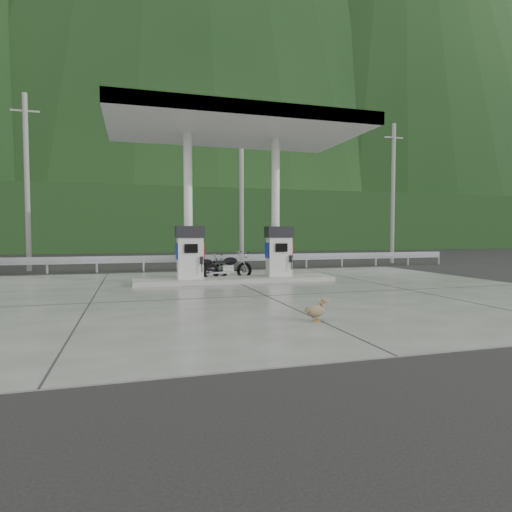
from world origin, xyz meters
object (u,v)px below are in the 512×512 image
object	(u,v)px
gas_pump_right	(279,251)
duck	(316,311)
motorcycle_left	(204,268)
motorcycle_right	(228,268)
gas_pump_left	(190,253)

from	to	relation	value
gas_pump_right	duck	world-z (taller)	gas_pump_right
duck	motorcycle_left	bearing A→B (deg)	77.13
motorcycle_left	motorcycle_right	world-z (taller)	motorcycle_right
gas_pump_left	motorcycle_right	bearing A→B (deg)	27.81
gas_pump_right	motorcycle_left	xyz separation A→B (m)	(-2.54, 1.18, -0.65)
motorcycle_right	duck	world-z (taller)	motorcycle_right
gas_pump_right	motorcycle_left	world-z (taller)	gas_pump_right
gas_pump_left	motorcycle_right	xyz separation A→B (m)	(1.49, 0.79, -0.60)
gas_pump_right	duck	xyz separation A→B (m)	(-1.70, -7.00, -0.86)
motorcycle_right	duck	xyz separation A→B (m)	(0.01, -7.79, -0.26)
motorcycle_left	duck	bearing A→B (deg)	-91.91
duck	motorcycle_right	bearing A→B (deg)	71.33
gas_pump_right	gas_pump_left	bearing A→B (deg)	180.00
duck	gas_pump_left	bearing A→B (deg)	83.37
gas_pump_left	motorcycle_right	distance (m)	1.79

